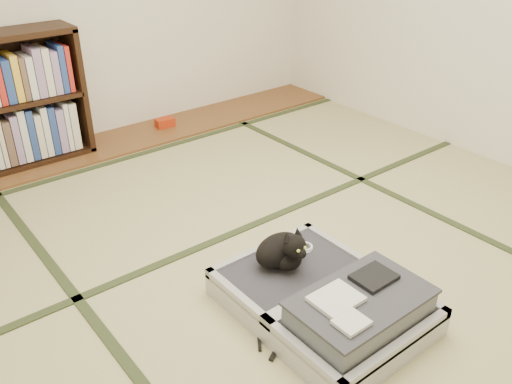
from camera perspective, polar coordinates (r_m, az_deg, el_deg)
floor at (r=2.88m, az=3.58°, el=-7.29°), size 4.50×4.50×0.00m
wood_strip at (r=4.37m, az=-14.14°, el=5.18°), size 4.00×0.50×0.02m
red_item at (r=4.55m, az=-9.57°, el=7.22°), size 0.16×0.10×0.07m
tatami_borders at (r=3.20m, az=-2.31°, el=-3.16°), size 4.00×4.50×0.01m
suitcase at (r=2.50m, az=7.61°, el=-11.39°), size 0.67×0.89×0.26m
cat at (r=2.58m, az=2.85°, el=-6.18°), size 0.30×0.30×0.24m
cable_coil at (r=2.75m, az=5.10°, el=-5.82°), size 0.09×0.09×0.02m
hanger at (r=2.48m, az=2.79°, el=-13.98°), size 0.38×0.26×0.01m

